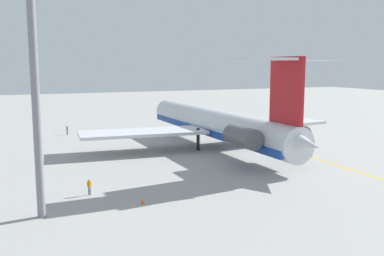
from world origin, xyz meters
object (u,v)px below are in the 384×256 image
safety_cone_wingtip (101,129)px  safety_cone_tail (142,201)px  ground_crew_near_nose (89,185)px  main_jetliner (219,124)px  ground_crew_portside (67,129)px  light_mast (34,72)px

safety_cone_wingtip → safety_cone_tail: 48.11m
ground_crew_near_nose → main_jetliner: bearing=-54.3°
safety_cone_wingtip → ground_crew_portside: bearing=108.3°
light_mast → safety_cone_wingtip: bearing=-17.5°
main_jetliner → ground_crew_near_nose: (-16.90, 23.35, -2.80)m
light_mast → safety_cone_tail: bearing=-90.5°
ground_crew_near_nose → safety_cone_wingtip: 43.98m
ground_crew_portside → safety_cone_tail: ground_crew_portside is taller
ground_crew_portside → safety_cone_tail: size_ratio=3.04×
main_jetliner → light_mast: 36.76m
safety_cone_wingtip → safety_cone_tail: size_ratio=1.00×
main_jetliner → light_mast: (-21.74, 28.35, 8.67)m
ground_crew_portside → light_mast: 47.50m
main_jetliner → light_mast: light_mast is taller
main_jetliner → ground_crew_portside: 31.23m
safety_cone_tail → safety_cone_wingtip: bearing=-7.1°
light_mast → ground_crew_portside: bearing=-10.2°
safety_cone_tail → light_mast: size_ratio=0.02×
main_jetliner → safety_cone_tail: main_jetliner is taller
ground_crew_portside → safety_cone_tail: (-45.46, -0.96, -0.78)m
ground_crew_portside → ground_crew_near_nose: bearing=-151.6°
ground_crew_portside → light_mast: bearing=-157.3°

